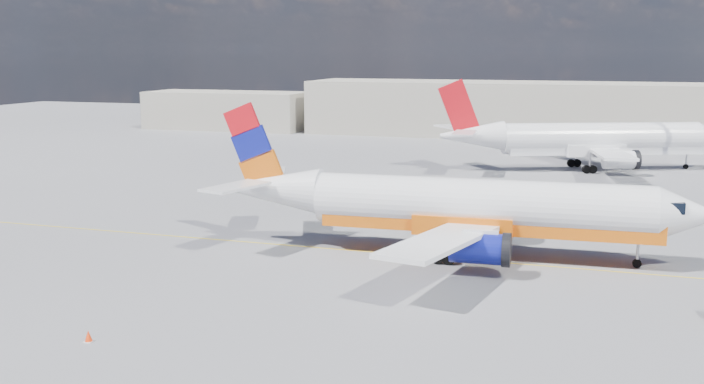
% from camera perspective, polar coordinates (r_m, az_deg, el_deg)
% --- Properties ---
extents(ground, '(240.00, 240.00, 0.00)m').
position_cam_1_polar(ground, '(47.40, 0.85, -5.30)').
color(ground, slate).
rests_on(ground, ground).
extents(taxi_line, '(70.00, 0.15, 0.01)m').
position_cam_1_polar(taxi_line, '(50.18, 1.85, -4.41)').
color(taxi_line, yellow).
rests_on(taxi_line, ground).
extents(terminal_main, '(70.00, 14.00, 8.00)m').
position_cam_1_polar(terminal_main, '(119.31, 13.75, 5.83)').
color(terminal_main, '#BCB5A2').
rests_on(terminal_main, ground).
extents(terminal_annex, '(26.00, 10.00, 6.00)m').
position_cam_1_polar(terminal_annex, '(129.87, -9.06, 5.89)').
color(terminal_annex, '#BCB5A2').
rests_on(terminal_annex, ground).
extents(main_jet, '(31.19, 24.65, 9.45)m').
position_cam_1_polar(main_jet, '(49.09, 8.15, -1.08)').
color(main_jet, white).
rests_on(main_jet, ground).
extents(second_jet, '(31.87, 24.08, 9.76)m').
position_cam_1_polar(second_jet, '(87.55, 17.01, 3.64)').
color(second_jet, white).
rests_on(second_jet, ground).
extents(traffic_cone, '(0.38, 0.38, 0.54)m').
position_cam_1_polar(traffic_cone, '(37.16, -18.62, -9.91)').
color(traffic_cone, white).
rests_on(traffic_cone, ground).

